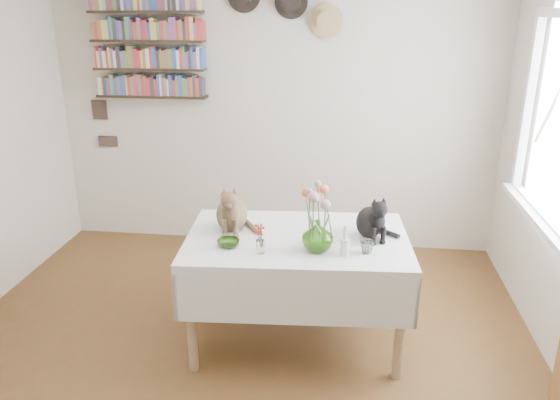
# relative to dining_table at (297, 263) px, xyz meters

# --- Properties ---
(room) EXTENTS (4.08, 4.58, 2.58)m
(room) POSITION_rel_dining_table_xyz_m (-0.37, -0.61, 0.67)
(room) COLOR brown
(room) RESTS_ON ground
(dining_table) EXTENTS (1.48, 1.01, 0.77)m
(dining_table) POSITION_rel_dining_table_xyz_m (0.00, 0.00, 0.00)
(dining_table) COLOR white
(dining_table) RESTS_ON room
(tabby_cat) EXTENTS (0.26, 0.31, 0.34)m
(tabby_cat) POSITION_rel_dining_table_xyz_m (-0.44, 0.08, 0.36)
(tabby_cat) COLOR brown
(tabby_cat) RESTS_ON dining_table
(black_cat) EXTENTS (0.29, 0.32, 0.31)m
(black_cat) POSITION_rel_dining_table_xyz_m (0.46, 0.07, 0.34)
(black_cat) COLOR black
(black_cat) RESTS_ON dining_table
(flower_vase) EXTENTS (0.24, 0.24, 0.20)m
(flower_vase) POSITION_rel_dining_table_xyz_m (0.14, -0.19, 0.29)
(flower_vase) COLOR #69AE37
(flower_vase) RESTS_ON dining_table
(green_bowl) EXTENTS (0.17, 0.17, 0.04)m
(green_bowl) POSITION_rel_dining_table_xyz_m (-0.41, -0.20, 0.21)
(green_bowl) COLOR #69AE37
(green_bowl) RESTS_ON dining_table
(drinking_glass) EXTENTS (0.11, 0.11, 0.08)m
(drinking_glass) POSITION_rel_dining_table_xyz_m (0.44, -0.19, 0.23)
(drinking_glass) COLOR white
(drinking_glass) RESTS_ON dining_table
(candlestick) EXTENTS (0.05, 0.05, 0.19)m
(candlestick) POSITION_rel_dining_table_xyz_m (0.31, -0.24, 0.25)
(candlestick) COLOR white
(candlestick) RESTS_ON dining_table
(berry_jar) EXTENTS (0.05, 0.05, 0.21)m
(berry_jar) POSITION_rel_dining_table_xyz_m (-0.20, -0.27, 0.28)
(berry_jar) COLOR white
(berry_jar) RESTS_ON dining_table
(porcelain_figurine) EXTENTS (0.05, 0.05, 0.10)m
(porcelain_figurine) POSITION_rel_dining_table_xyz_m (0.51, -0.01, 0.23)
(porcelain_figurine) COLOR white
(porcelain_figurine) RESTS_ON dining_table
(flower_bouquet) EXTENTS (0.17, 0.12, 0.39)m
(flower_bouquet) POSITION_rel_dining_table_xyz_m (0.14, -0.18, 0.53)
(flower_bouquet) COLOR #4C7233
(flower_bouquet) RESTS_ON flower_vase
(bookshelf_unit) EXTENTS (1.00, 0.16, 0.91)m
(bookshelf_unit) POSITION_rel_dining_table_xyz_m (-1.47, 1.55, 1.27)
(bookshelf_unit) COLOR black
(bookshelf_unit) RESTS_ON room
(wall_hats) EXTENTS (0.98, 0.09, 0.48)m
(wall_hats) POSITION_rel_dining_table_xyz_m (-0.25, 1.57, 1.59)
(wall_hats) COLOR black
(wall_hats) RESTS_ON room
(wall_art_plaques) EXTENTS (0.21, 0.02, 0.44)m
(wall_art_plaques) POSITION_rel_dining_table_xyz_m (-1.99, 1.62, 0.55)
(wall_art_plaques) COLOR #38281E
(wall_art_plaques) RESTS_ON room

